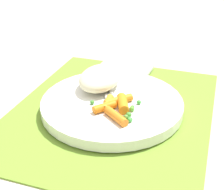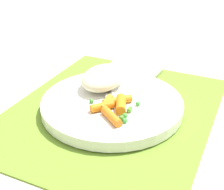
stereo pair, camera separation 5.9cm
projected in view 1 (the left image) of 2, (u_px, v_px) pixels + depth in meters
ground_plane at (112, 111)px, 0.62m from camera, size 2.40×2.40×0.00m
placemat at (112, 110)px, 0.62m from camera, size 0.44×0.36×0.01m
plate at (112, 104)px, 0.61m from camera, size 0.26×0.26×0.02m
rice_mound at (100, 78)px, 0.64m from camera, size 0.11×0.08×0.04m
carrot_portion at (116, 106)px, 0.57m from camera, size 0.10×0.07×0.02m
pea_scatter at (121, 110)px, 0.57m from camera, size 0.08×0.09×0.01m
fork at (110, 88)px, 0.64m from camera, size 0.18×0.09×0.01m
napkin at (124, 69)px, 0.76m from camera, size 0.10×0.13×0.01m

